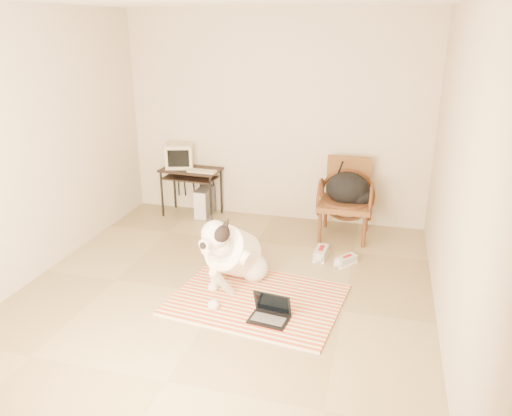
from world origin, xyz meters
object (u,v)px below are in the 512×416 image
at_px(laptop, 270,313).
at_px(rattan_chair, 346,198).
at_px(computer_desk, 191,176).
at_px(backpack, 349,190).
at_px(dog, 233,254).
at_px(crt_monitor, 180,155).
at_px(pc_tower, 205,202).

relative_size(laptop, rattan_chair, 0.39).
distance_m(laptop, rattan_chair, 2.22).
bearing_deg(computer_desk, laptop, -54.25).
height_order(rattan_chair, backpack, rattan_chair).
xyz_separation_m(rattan_chair, backpack, (0.04, -0.07, 0.14)).
relative_size(dog, crt_monitor, 2.68).
xyz_separation_m(dog, crt_monitor, (-1.32, 1.83, 0.48)).
relative_size(crt_monitor, backpack, 0.79).
bearing_deg(dog, rattan_chair, 58.76).
height_order(laptop, crt_monitor, crt_monitor).
bearing_deg(crt_monitor, backpack, -7.51).
xyz_separation_m(laptop, backpack, (0.49, 2.07, 0.54)).
bearing_deg(backpack, crt_monitor, 172.49).
xyz_separation_m(computer_desk, crt_monitor, (-0.18, 0.07, 0.25)).
height_order(computer_desk, crt_monitor, crt_monitor).
bearing_deg(laptop, rattan_chair, 78.16).
xyz_separation_m(crt_monitor, backpack, (2.33, -0.31, -0.20)).
bearing_deg(backpack, pc_tower, 172.43).
distance_m(crt_monitor, pc_tower, 0.72).
height_order(pc_tower, backpack, backpack).
bearing_deg(laptop, computer_desk, 125.75).
bearing_deg(backpack, dog, -123.38).
distance_m(pc_tower, backpack, 2.03).
xyz_separation_m(dog, backpack, (1.00, 1.52, 0.28)).
relative_size(dog, laptop, 3.18).
bearing_deg(crt_monitor, computer_desk, -21.54).
relative_size(laptop, backpack, 0.66).
height_order(crt_monitor, pc_tower, crt_monitor).
xyz_separation_m(dog, pc_tower, (-0.96, 1.78, -0.14)).
bearing_deg(pc_tower, laptop, -57.61).
relative_size(crt_monitor, rattan_chair, 0.46).
relative_size(dog, computer_desk, 1.45).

